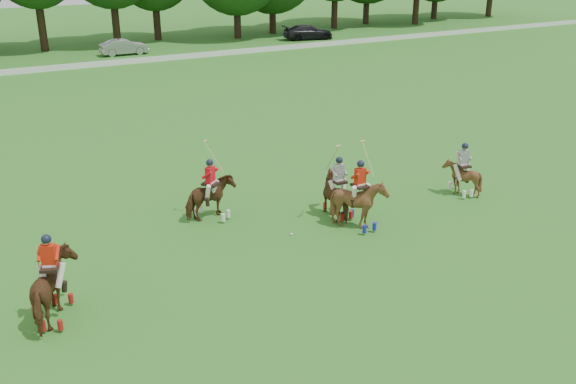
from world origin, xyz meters
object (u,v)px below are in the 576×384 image
polo_stripe_b (462,177)px  polo_stripe_a (338,195)px  car_right (308,32)px  polo_red_c (359,203)px  polo_ball (291,234)px  polo_red_b (211,198)px  polo_red_a (54,289)px  car_mid (124,47)px

polo_stripe_b → polo_stripe_a: bearing=173.9°
car_right → polo_stripe_b: bearing=168.3°
polo_red_c → polo_ball: 2.62m
polo_red_b → polo_red_c: 5.30m
polo_red_a → polo_red_c: bearing=5.2°
polo_stripe_b → car_mid: bearing=93.9°
car_mid → polo_stripe_b: polo_stripe_b is taller
polo_red_b → polo_ball: bearing=-55.2°
polo_red_a → car_right: bearing=51.8°
car_right → polo_ball: size_ratio=55.47×
polo_ball → polo_red_c: bearing=-12.3°
car_mid → polo_stripe_b: size_ratio=1.93×
car_mid → polo_stripe_a: 38.29m
polo_red_b → polo_red_c: size_ratio=0.93×
car_mid → polo_red_a: size_ratio=1.65×
polo_red_a → polo_stripe_a: bearing=11.5°
polo_red_c → polo_stripe_a: size_ratio=1.07×
polo_stripe_a → polo_stripe_b: (5.46, -0.58, -0.07)m
polo_red_b → car_mid: bearing=79.2°
car_mid → car_right: bearing=-89.3°
polo_stripe_a → polo_ball: bearing=-164.7°
polo_red_a → polo_stripe_b: (15.79, 1.53, -0.17)m
polo_red_b → polo_stripe_a: polo_stripe_a is taller
car_right → polo_red_b: bearing=155.5°
car_right → polo_stripe_b: 41.91m
car_mid → polo_ball: bearing=173.2°
car_right → polo_ball: 45.48m
polo_red_b → polo_stripe_b: 9.94m
polo_stripe_a → polo_ball: polo_stripe_a is taller
polo_red_c → polo_red_b: bearing=143.3°
car_right → polo_stripe_a: size_ratio=1.77×
car_mid → polo_red_a: (-13.12, -40.29, 0.25)m
polo_red_c → car_mid: bearing=86.1°
car_right → polo_red_a: bearing=152.5°
polo_stripe_b → polo_ball: bearing=-179.6°
polo_ball → car_mid: bearing=82.5°
car_mid → polo_stripe_b: 38.86m
car_mid → polo_ball: size_ratio=45.74×
polo_stripe_b → polo_red_a: bearing=-174.5°
car_right → polo_red_c: polo_red_c is taller
polo_ball → polo_red_b: bearing=124.8°
car_right → polo_red_b: 44.27m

